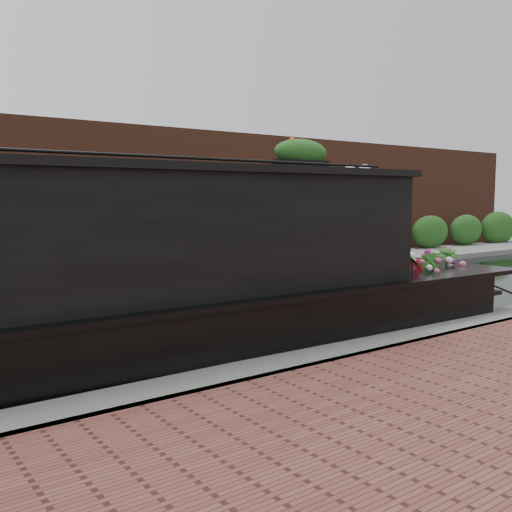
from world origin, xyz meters
TOP-DOWN VIEW (x-y plane):
  - ground at (0.00, 0.00)m, footprint 80.00×80.00m
  - near_bank_coping at (0.00, -3.30)m, footprint 40.00×0.60m
  - far_bank_path at (0.00, 4.20)m, footprint 40.00×2.40m
  - far_hedge at (0.00, 5.10)m, footprint 40.00×1.10m
  - far_brick_wall at (0.00, 7.20)m, footprint 40.00×1.00m
  - narrowboat at (-2.31, -1.82)m, footprint 13.15×2.69m
  - rope_fender at (4.68, -1.82)m, footprint 0.39×0.37m

SIDE VIEW (x-z plane):
  - ground at x=0.00m, z-range 0.00..0.00m
  - near_bank_coping at x=0.00m, z-range -0.25..0.25m
  - far_bank_path at x=0.00m, z-range -0.17..0.17m
  - far_hedge at x=0.00m, z-range -1.40..1.40m
  - far_brick_wall at x=0.00m, z-range -4.00..4.00m
  - rope_fender at x=4.68m, z-range 0.00..0.39m
  - narrowboat at x=-2.31m, z-range -0.62..2.45m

